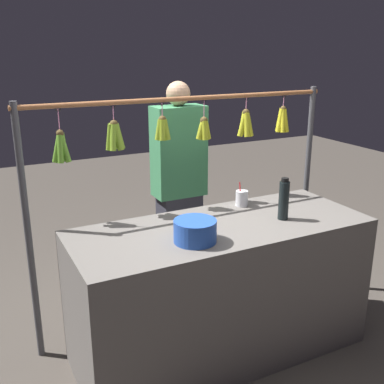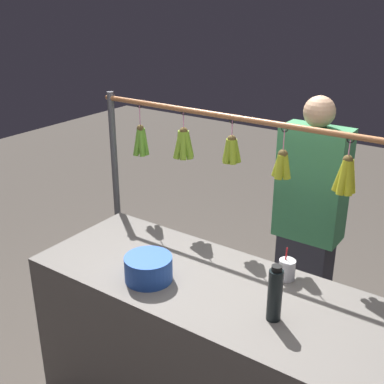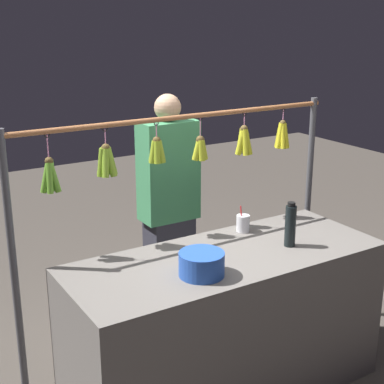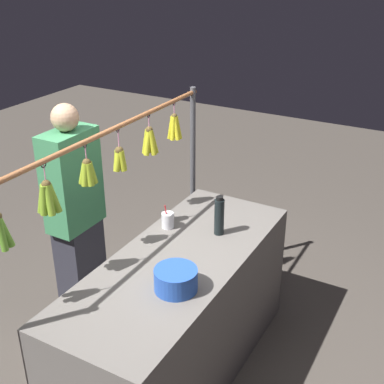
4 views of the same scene
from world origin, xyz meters
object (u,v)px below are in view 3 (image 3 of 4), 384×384
(vendor_person, at_px, (169,214))
(water_bottle, at_px, (290,225))
(blue_bucket, at_px, (202,264))
(drink_cup, at_px, (243,223))

(vendor_person, bearing_deg, water_bottle, 104.02)
(blue_bucket, bearing_deg, drink_cup, -144.70)
(drink_cup, xyz_separation_m, vendor_person, (0.16, -0.69, -0.11))
(blue_bucket, relative_size, drink_cup, 1.44)
(water_bottle, bearing_deg, drink_cup, -74.59)
(water_bottle, distance_m, blue_bucket, 0.68)
(water_bottle, height_order, vendor_person, vendor_person)
(water_bottle, relative_size, vendor_person, 0.16)
(blue_bucket, xyz_separation_m, vendor_person, (-0.42, -1.10, -0.12))
(drink_cup, bearing_deg, vendor_person, -76.68)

